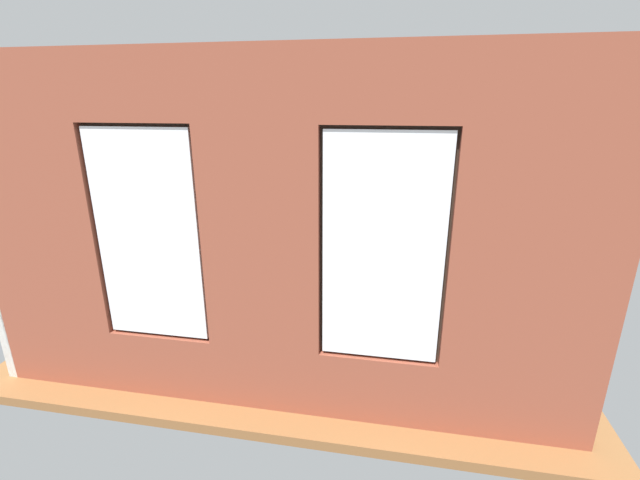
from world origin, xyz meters
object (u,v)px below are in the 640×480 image
coffee_table (341,260)px  remote_black (347,259)px  potted_plant_foreground_right (231,209)px  potted_plant_near_tv (180,263)px  papasan_chair (320,228)px  potted_plant_corner_near_left (460,216)px  potted_plant_beside_window_right (136,296)px  remote_gray (330,253)px  tv_flatscreen (178,215)px  media_console (182,253)px  table_plant_small (341,249)px  couch_by_window (291,340)px  potted_plant_corner_far_left (514,331)px  cup_ceramic (311,255)px  candle_jar (369,252)px  potted_plant_between_couches (418,317)px  couch_left (465,281)px  potted_plant_by_left_couch (431,247)px

coffee_table → remote_black: 0.17m
potted_plant_foreground_right → potted_plant_near_tv: 2.70m
papasan_chair → potted_plant_foreground_right: (1.88, -0.22, 0.25)m
potted_plant_corner_near_left → potted_plant_beside_window_right: size_ratio=1.10×
remote_gray → tv_flatscreen: tv_flatscreen is taller
media_console → papasan_chair: size_ratio=1.02×
media_console → tv_flatscreen: 0.68m
table_plant_small → potted_plant_foreground_right: 3.03m
coffee_table → media_console: (2.79, -0.07, -0.09)m
couch_by_window → potted_plant_corner_far_left: 2.25m
papasan_chair → potted_plant_beside_window_right: size_ratio=1.03×
remote_gray → potted_plant_beside_window_right: 3.13m
potted_plant_beside_window_right → potted_plant_foreground_right: bearing=-82.5°
cup_ceramic → candle_jar: bearing=-165.0°
table_plant_small → potted_plant_between_couches: (-1.11, 2.35, 0.14)m
remote_gray → media_console: bearing=146.3°
papasan_chair → cup_ceramic: bearing=95.4°
couch_left → remote_gray: size_ratio=10.60×
potted_plant_corner_far_left → potted_plant_near_tv: 4.50m
candle_jar → table_plant_small: size_ratio=0.48×
potted_plant_by_left_couch → potted_plant_beside_window_right: (3.40, 3.44, 0.39)m
papasan_chair → potted_plant_beside_window_right: (1.33, 3.97, 0.30)m
couch_left → cup_ceramic: 2.34m
potted_plant_between_couches → potted_plant_beside_window_right: size_ratio=1.20×
potted_plant_by_left_couch → potted_plant_between_couches: potted_plant_between_couches is taller
couch_by_window → candle_jar: 2.60m
table_plant_small → potted_plant_near_tv: size_ratio=0.29×
couch_by_window → potted_plant_corner_near_left: size_ratio=1.44×
candle_jar → tv_flatscreen: bearing=1.0°
potted_plant_foreground_right → remote_black: bearing=145.2°
table_plant_small → potted_plant_foreground_right: potted_plant_foreground_right is taller
couch_by_window → tv_flatscreen: (2.57, -2.46, 0.64)m
couch_by_window → cup_ceramic: (0.24, -2.28, 0.15)m
papasan_chair → potted_plant_corner_far_left: potted_plant_corner_far_left is taller
cup_ceramic → papasan_chair: 1.60m
remote_gray → potted_plant_corner_far_left: potted_plant_corner_far_left is taller
potted_plant_foreground_right → potted_plant_corner_near_left: (-4.51, -0.05, 0.05)m
couch_by_window → table_plant_small: bearing=-95.3°
candle_jar → potted_plant_corner_far_left: size_ratio=0.08×
couch_left → cup_ceramic: size_ratio=20.47×
potted_plant_corner_far_left → cup_ceramic: bearing=-44.1°
media_console → potted_plant_corner_near_left: (-4.79, -1.69, 0.46)m
cup_ceramic → candle_jar: candle_jar is taller
couch_left → potted_plant_near_tv: (4.09, 0.58, 0.22)m
couch_left → coffee_table: bearing=-101.0°
cup_ceramic → papasan_chair: papasan_chair is taller
couch_left → potted_plant_beside_window_right: potted_plant_beside_window_right is taller
tv_flatscreen → potted_plant_near_tv: (-0.55, 1.04, -0.43)m
tv_flatscreen → potted_plant_foreground_right: size_ratio=0.97×
potted_plant_corner_near_left → potted_plant_by_left_couch: potted_plant_corner_near_left is taller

